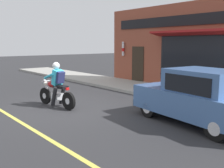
{
  "coord_description": "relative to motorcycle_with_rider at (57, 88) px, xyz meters",
  "views": [
    {
      "loc": [
        -4.49,
        -7.95,
        2.27
      ],
      "look_at": [
        0.98,
        -1.43,
        0.95
      ],
      "focal_mm": 42.0,
      "sensor_mm": 36.0,
      "label": 1
    }
  ],
  "objects": [
    {
      "name": "motorcycle_with_rider",
      "position": [
        0.0,
        0.0,
        0.0
      ],
      "size": [
        0.64,
        2.02,
        1.62
      ],
      "color": "black",
      "rests_on": "ground"
    },
    {
      "name": "car_hatchback",
      "position": [
        2.09,
        -4.39,
        0.09
      ],
      "size": [
        2.08,
        3.95,
        1.57
      ],
      "color": "black",
      "rests_on": "ground"
    },
    {
      "name": "ground_plane",
      "position": [
        0.06,
        -0.42,
        -0.68
      ],
      "size": [
        80.0,
        80.0,
        0.0
      ],
      "primitive_type": "plane",
      "color": "#2B2B2D"
    },
    {
      "name": "storefront_building",
      "position": [
        6.54,
        -0.49,
        1.43
      ],
      "size": [
        1.25,
        9.31,
        4.2
      ],
      "color": "brown",
      "rests_on": "ground"
    },
    {
      "name": "sidewalk_curb",
      "position": [
        5.02,
        2.58,
        -0.61
      ],
      "size": [
        2.6,
        22.0,
        0.14
      ],
      "primitive_type": "cube",
      "color": "#9E9B93",
      "rests_on": "ground"
    }
  ]
}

